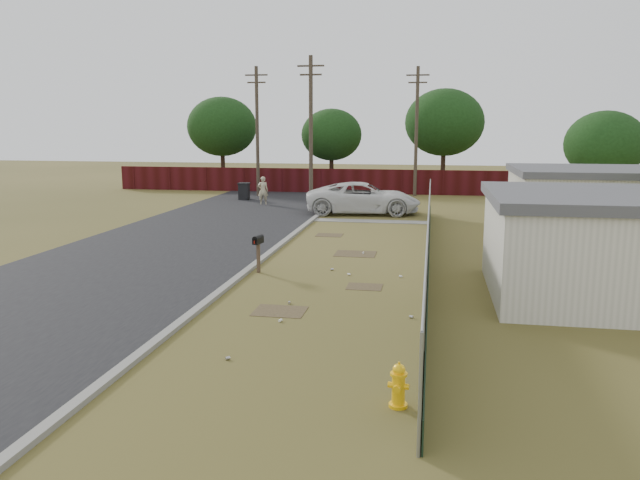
% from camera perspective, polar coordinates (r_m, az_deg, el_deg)
% --- Properties ---
extents(ground, '(120.00, 120.00, 0.00)m').
position_cam_1_polar(ground, '(21.72, 1.51, -2.84)').
color(ground, brown).
rests_on(ground, ground).
extents(street, '(15.10, 60.00, 0.12)m').
position_cam_1_polar(street, '(31.00, -8.64, 1.10)').
color(street, black).
rests_on(street, ground).
extents(chainlink_fence, '(0.10, 27.06, 2.02)m').
position_cam_1_polar(chainlink_fence, '(22.32, 9.86, -0.54)').
color(chainlink_fence, gray).
rests_on(chainlink_fence, ground).
extents(privacy_fence, '(30.00, 0.12, 1.80)m').
position_cam_1_polar(privacy_fence, '(46.98, -1.13, 5.46)').
color(privacy_fence, '#3E0D11').
rests_on(privacy_fence, ground).
extents(utility_poles, '(12.60, 8.24, 9.00)m').
position_cam_1_polar(utility_poles, '(42.12, 0.84, 10.05)').
color(utility_poles, '#473B2F').
rests_on(utility_poles, ground).
extents(houses, '(9.30, 17.24, 3.10)m').
position_cam_1_polar(houses, '(25.14, 25.13, 1.61)').
color(houses, silver).
rests_on(houses, ground).
extents(horizon_trees, '(33.32, 31.94, 7.78)m').
position_cam_1_polar(horizon_trees, '(44.52, 7.28, 9.91)').
color(horizon_trees, '#362418').
rests_on(horizon_trees, ground).
extents(fire_hydrant, '(0.39, 0.40, 0.85)m').
position_cam_1_polar(fire_hydrant, '(11.55, 7.19, -13.10)').
color(fire_hydrant, yellow).
rests_on(fire_hydrant, ground).
extents(mailbox, '(0.29, 0.57, 1.31)m').
position_cam_1_polar(mailbox, '(21.36, -5.68, -0.29)').
color(mailbox, brown).
rests_on(mailbox, ground).
extents(pickup_truck, '(6.74, 3.63, 1.80)m').
position_cam_1_polar(pickup_truck, '(35.71, 3.98, 3.85)').
color(pickup_truck, silver).
rests_on(pickup_truck, ground).
extents(pedestrian, '(0.74, 0.58, 1.80)m').
position_cam_1_polar(pedestrian, '(39.91, -5.24, 4.53)').
color(pedestrian, '#BBAF89').
rests_on(pedestrian, ground).
extents(trash_bin, '(0.81, 0.82, 1.15)m').
position_cam_1_polar(trash_bin, '(42.71, -6.96, 4.47)').
color(trash_bin, black).
rests_on(trash_bin, ground).
extents(scattered_litter, '(3.93, 11.89, 0.07)m').
position_cam_1_polar(scattered_litter, '(19.03, 1.63, -4.64)').
color(scattered_litter, white).
rests_on(scattered_litter, ground).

